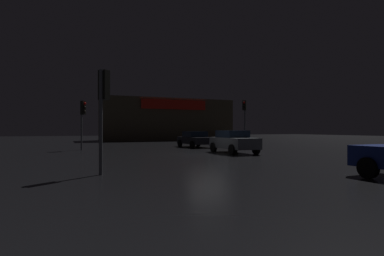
# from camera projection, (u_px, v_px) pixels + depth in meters

# --- Properties ---
(ground_plane) EXTENTS (120.00, 120.00, 0.00)m
(ground_plane) POSITION_uv_depth(u_px,v_px,m) (208.00, 155.00, 19.08)
(ground_plane) COLOR black
(store_building) EXTENTS (18.23, 6.59, 5.79)m
(store_building) POSITION_uv_depth(u_px,v_px,m) (167.00, 120.00, 44.71)
(store_building) COLOR brown
(store_building) RESTS_ON ground
(traffic_signal_main) EXTENTS (0.42, 0.42, 4.15)m
(traffic_signal_main) POSITION_uv_depth(u_px,v_px,m) (245.00, 113.00, 28.11)
(traffic_signal_main) COLOR #595B60
(traffic_signal_main) RESTS_ON ground
(traffic_signal_opposite) EXTENTS (0.42, 0.42, 3.68)m
(traffic_signal_opposite) POSITION_uv_depth(u_px,v_px,m) (83.00, 113.00, 23.22)
(traffic_signal_opposite) COLOR #595B60
(traffic_signal_opposite) RESTS_ON ground
(traffic_signal_cross_left) EXTENTS (0.43, 0.41, 3.60)m
(traffic_signal_cross_left) POSITION_uv_depth(u_px,v_px,m) (103.00, 97.00, 10.75)
(traffic_signal_cross_left) COLOR #595B60
(traffic_signal_cross_left) RESTS_ON ground
(car_near) EXTENTS (1.99, 4.04, 1.48)m
(car_near) POSITION_uv_depth(u_px,v_px,m) (233.00, 141.00, 20.21)
(car_near) COLOR slate
(car_near) RESTS_ON ground
(car_crossing) EXTENTS (2.18, 4.01, 1.38)m
(car_crossing) POSITION_uv_depth(u_px,v_px,m) (195.00, 139.00, 26.86)
(car_crossing) COLOR black
(car_crossing) RESTS_ON ground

